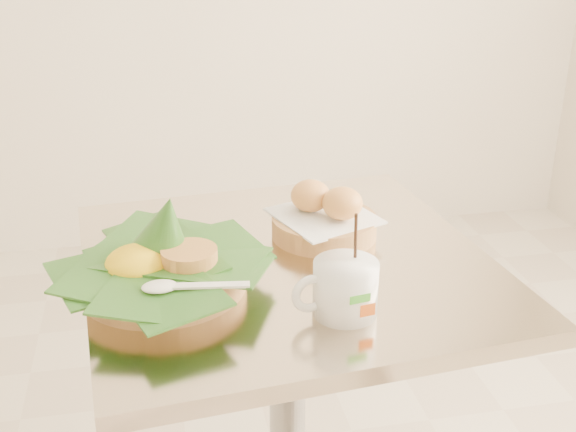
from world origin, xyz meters
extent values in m
cylinder|color=gray|center=(0.19, 0.05, 0.37)|extent=(0.07, 0.07, 0.69)
cube|color=beige|center=(0.19, 0.05, 0.73)|extent=(0.76, 0.76, 0.03)
cylinder|color=#B7824E|center=(-0.03, -0.01, 0.77)|extent=(0.27, 0.27, 0.05)
cone|color=#215418|center=(-0.02, 0.00, 0.85)|extent=(0.16, 0.17, 0.14)
ellipsoid|color=yellow|center=(-0.07, -0.01, 0.80)|extent=(0.10, 0.10, 0.06)
cylinder|color=#CC9347|center=(0.02, -0.03, 0.81)|extent=(0.09, 0.09, 0.02)
cylinder|color=#B7824E|center=(0.28, 0.13, 0.77)|extent=(0.20, 0.20, 0.04)
cube|color=white|center=(0.28, 0.13, 0.79)|extent=(0.22, 0.22, 0.01)
ellipsoid|color=#C4722D|center=(0.26, 0.16, 0.82)|extent=(0.08, 0.08, 0.06)
ellipsoid|color=#C4722D|center=(0.31, 0.11, 0.82)|extent=(0.08, 0.08, 0.06)
cylinder|color=white|center=(0.24, -0.15, 0.79)|extent=(0.10, 0.10, 0.09)
torus|color=white|center=(0.19, -0.16, 0.79)|extent=(0.06, 0.02, 0.06)
cylinder|color=#482014|center=(0.24, -0.15, 0.83)|extent=(0.09, 0.09, 0.01)
cylinder|color=black|center=(0.26, -0.14, 0.86)|extent=(0.02, 0.05, 0.13)
cube|color=green|center=(0.25, -0.20, 0.80)|extent=(0.03, 0.01, 0.01)
cube|color=orange|center=(0.26, -0.19, 0.78)|extent=(0.02, 0.00, 0.02)
camera|label=1|loc=(-0.03, -1.07, 1.33)|focal=45.00mm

